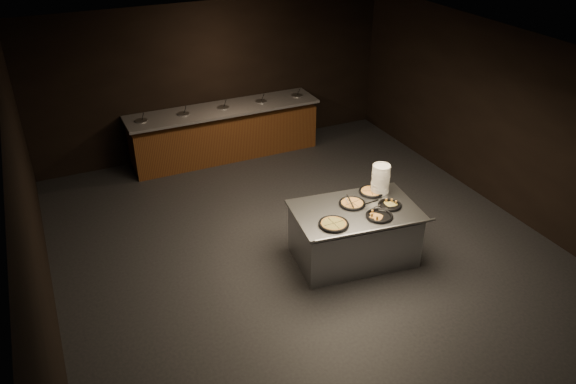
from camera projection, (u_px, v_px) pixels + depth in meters
name	position (u px, v px, depth m)	size (l,w,h in m)	color
room	(309.00, 164.00, 7.60)	(7.02, 8.02, 2.92)	black
salad_bar	(225.00, 135.00, 10.90)	(3.70, 0.83, 1.18)	#573214
serving_counter	(354.00, 235.00, 7.99)	(1.86, 1.33, 0.83)	#BBBDC3
plate_stack	(381.00, 179.00, 8.09)	(0.26, 0.26, 0.43)	white
pan_veggie_whole	(334.00, 224.00, 7.42)	(0.41, 0.41, 0.04)	black
pan_cheese_whole	(352.00, 203.00, 7.88)	(0.38, 0.38, 0.04)	black
pan_cheese_slices_a	(371.00, 191.00, 8.17)	(0.37, 0.37, 0.04)	black
pan_cheese_slices_b	(379.00, 216.00, 7.60)	(0.37, 0.37, 0.04)	black
pan_veggie_slices	(390.00, 205.00, 7.85)	(0.33, 0.33, 0.04)	black
server_left	(349.00, 201.00, 7.84)	(0.09, 0.31, 0.15)	#BBBDC3
server_right	(374.00, 204.00, 7.74)	(0.28, 0.27, 0.17)	#BBBDC3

